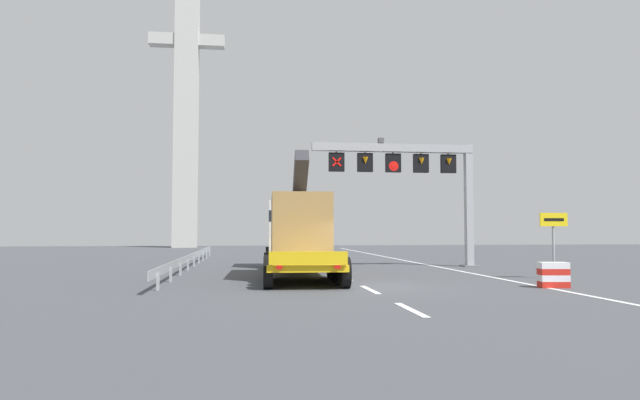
{
  "coord_description": "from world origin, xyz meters",
  "views": [
    {
      "loc": [
        -4.27,
        -19.99,
        2.02
      ],
      "look_at": [
        -0.75,
        7.7,
        3.55
      ],
      "focal_mm": 31.4,
      "sensor_mm": 36.0,
      "label": 1
    }
  ],
  "objects_px": {
    "heavy_haul_truck_yellow": "(296,231)",
    "bridge_pylon_distant": "(187,77)",
    "crash_barrier_striped": "(553,275)",
    "exit_sign_yellow": "(554,230)",
    "overhead_lane_gantry": "(415,169)"
  },
  "relations": [
    {
      "from": "exit_sign_yellow",
      "to": "crash_barrier_striped",
      "type": "distance_m",
      "value": 4.17
    },
    {
      "from": "bridge_pylon_distant",
      "to": "exit_sign_yellow",
      "type": "bearing_deg",
      "value": -66.34
    },
    {
      "from": "heavy_haul_truck_yellow",
      "to": "exit_sign_yellow",
      "type": "height_order",
      "value": "heavy_haul_truck_yellow"
    },
    {
      "from": "heavy_haul_truck_yellow",
      "to": "crash_barrier_striped",
      "type": "bearing_deg",
      "value": -43.78
    },
    {
      "from": "bridge_pylon_distant",
      "to": "overhead_lane_gantry",
      "type": "bearing_deg",
      "value": -66.18
    },
    {
      "from": "overhead_lane_gantry",
      "to": "bridge_pylon_distant",
      "type": "bearing_deg",
      "value": 113.82
    },
    {
      "from": "overhead_lane_gantry",
      "to": "heavy_haul_truck_yellow",
      "type": "relative_size",
      "value": 0.67
    },
    {
      "from": "overhead_lane_gantry",
      "to": "bridge_pylon_distant",
      "type": "xyz_separation_m",
      "value": [
        -16.86,
        38.19,
        15.21
      ]
    },
    {
      "from": "heavy_haul_truck_yellow",
      "to": "crash_barrier_striped",
      "type": "distance_m",
      "value": 11.87
    },
    {
      "from": "heavy_haul_truck_yellow",
      "to": "crash_barrier_striped",
      "type": "height_order",
      "value": "heavy_haul_truck_yellow"
    },
    {
      "from": "overhead_lane_gantry",
      "to": "crash_barrier_striped",
      "type": "height_order",
      "value": "overhead_lane_gantry"
    },
    {
      "from": "overhead_lane_gantry",
      "to": "exit_sign_yellow",
      "type": "xyz_separation_m",
      "value": [
        3.48,
        -8.24,
        -3.41
      ]
    },
    {
      "from": "heavy_haul_truck_yellow",
      "to": "bridge_pylon_distant",
      "type": "distance_m",
      "value": 46.66
    },
    {
      "from": "heavy_haul_truck_yellow",
      "to": "exit_sign_yellow",
      "type": "xyz_separation_m",
      "value": [
        10.46,
        -4.83,
        0.06
      ]
    },
    {
      "from": "overhead_lane_gantry",
      "to": "crash_barrier_striped",
      "type": "distance_m",
      "value": 12.69
    }
  ]
}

